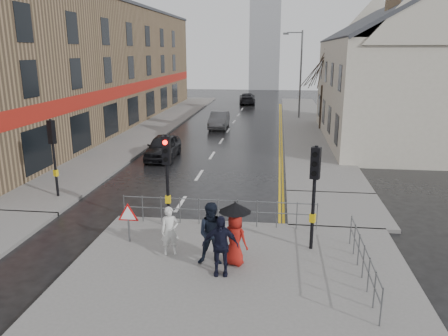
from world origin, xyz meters
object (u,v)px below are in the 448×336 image
(pedestrian_a, at_px, (170,231))
(car_parked, at_px, (163,147))
(pedestrian_b, at_px, (213,234))
(pedestrian_d, at_px, (220,245))
(car_mid, at_px, (219,120))
(pedestrian_with_umbrella, at_px, (235,230))

(pedestrian_a, distance_m, car_parked, 13.33)
(pedestrian_b, bearing_deg, car_parked, 105.27)
(pedestrian_d, distance_m, car_parked, 14.90)
(pedestrian_b, height_order, car_mid, pedestrian_b)
(pedestrian_b, bearing_deg, pedestrian_a, 155.97)
(pedestrian_with_umbrella, distance_m, car_parked, 14.43)
(pedestrian_d, bearing_deg, car_parked, 106.68)
(car_mid, bearing_deg, pedestrian_with_umbrella, -81.99)
(car_parked, bearing_deg, pedestrian_a, -76.19)
(pedestrian_a, height_order, pedestrian_d, pedestrian_d)
(car_parked, bearing_deg, pedestrian_b, -71.19)
(pedestrian_a, height_order, pedestrian_b, pedestrian_b)
(pedestrian_with_umbrella, height_order, car_mid, pedestrian_with_umbrella)
(pedestrian_a, height_order, car_mid, pedestrian_a)
(pedestrian_a, xyz_separation_m, car_mid, (-1.69, 23.97, -0.23))
(pedestrian_a, distance_m, pedestrian_with_umbrella, 2.14)
(car_parked, relative_size, car_mid, 1.02)
(pedestrian_with_umbrella, relative_size, car_parked, 0.47)
(pedestrian_d, distance_m, car_mid, 25.28)
(pedestrian_with_umbrella, relative_size, car_mid, 0.47)
(pedestrian_b, bearing_deg, pedestrian_with_umbrella, -1.14)
(pedestrian_d, bearing_deg, pedestrian_b, 112.08)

